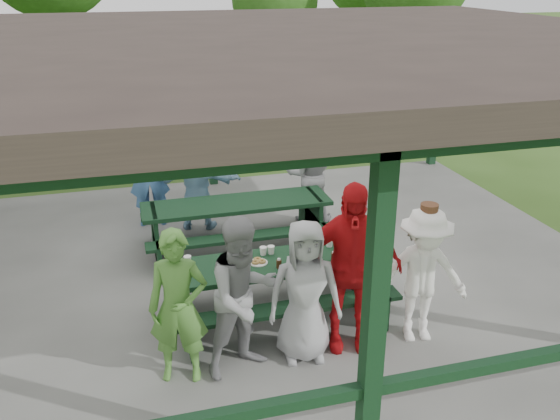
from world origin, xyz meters
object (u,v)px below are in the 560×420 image
object	(u,v)px
contestant_white_fedora	(422,276)
farm_trailer	(123,108)
contestant_grey_left	(244,297)
spectator_lblue	(197,184)
spectator_grey	(309,174)
contestant_red	(349,267)
spectator_blue	(148,173)
picnic_table_far	(237,219)
contestant_grey_mid	(305,291)
contestant_green	(178,307)
pickup_truck	(273,95)
picnic_table_near	(278,281)

from	to	relation	value
contestant_white_fedora	farm_trailer	size ratio (longest dim) A/B	0.41
contestant_grey_left	spectator_lblue	bearing A→B (deg)	69.88
contestant_grey_left	spectator_grey	xyz separation A→B (m)	(1.89, 3.65, -0.05)
contestant_red	spectator_lblue	xyz separation A→B (m)	(-1.14, 3.71, -0.22)
spectator_lblue	spectator_blue	xyz separation A→B (m)	(-0.74, 0.34, 0.14)
picnic_table_far	contestant_red	bearing A→B (deg)	-76.30
contestant_grey_mid	contestant_red	distance (m)	0.56
contestant_green	contestant_red	xyz separation A→B (m)	(1.86, 0.09, 0.14)
contestant_grey_mid	pickup_truck	bearing A→B (deg)	84.54
contestant_grey_mid	spectator_grey	world-z (taller)	spectator_grey
spectator_blue	farm_trailer	xyz separation A→B (m)	(-0.25, 6.39, -0.30)
contestant_green	contestant_grey_mid	distance (m)	1.33
contestant_grey_mid	pickup_truck	size ratio (longest dim) A/B	0.28
pickup_truck	farm_trailer	size ratio (longest dim) A/B	1.39
spectator_blue	contestant_grey_left	bearing A→B (deg)	102.88
contestant_green	picnic_table_far	bearing A→B (deg)	80.68
picnic_table_far	farm_trailer	distance (m)	7.79
farm_trailer	spectator_lblue	bearing A→B (deg)	-91.31
contestant_grey_left	pickup_truck	distance (m)	11.29
contestant_white_fedora	contestant_green	bearing A→B (deg)	-170.73
farm_trailer	contestant_grey_left	bearing A→B (deg)	-94.61
spectator_grey	pickup_truck	distance (m)	7.30
spectator_grey	contestant_grey_mid	bearing A→B (deg)	84.21
contestant_green	pickup_truck	distance (m)	11.47
contestant_grey_mid	spectator_lblue	bearing A→B (deg)	106.73
contestant_grey_mid	spectator_blue	world-z (taller)	spectator_blue
spectator_grey	farm_trailer	distance (m)	7.46
picnic_table_far	spectator_grey	xyz separation A→B (m)	(1.38, 0.75, 0.34)
contestant_red	spectator_blue	world-z (taller)	contestant_red
contestant_red	spectator_blue	distance (m)	4.46
picnic_table_far	picnic_table_near	bearing A→B (deg)	-87.43
pickup_truck	contestant_grey_mid	bearing A→B (deg)	-177.67
spectator_lblue	spectator_grey	distance (m)	1.85
picnic_table_far	contestant_red	world-z (taller)	contestant_red
picnic_table_near	farm_trailer	size ratio (longest dim) A/B	0.65
picnic_table_far	spectator_grey	world-z (taller)	spectator_grey
contestant_grey_left	pickup_truck	bearing A→B (deg)	54.37
pickup_truck	spectator_blue	bearing A→B (deg)	165.38
picnic_table_far	contestant_grey_left	bearing A→B (deg)	-100.01
contestant_white_fedora	spectator_lblue	world-z (taller)	contestant_white_fedora
contestant_red	contestant_white_fedora	bearing A→B (deg)	7.52
contestant_grey_left	spectator_grey	size ratio (longest dim) A/B	1.06
picnic_table_far	pickup_truck	distance (m)	8.37
picnic_table_near	contestant_green	world-z (taller)	contestant_green
spectator_lblue	spectator_blue	world-z (taller)	spectator_blue
picnic_table_near	spectator_blue	xyz separation A→B (m)	(-1.28, 3.27, 0.42)
contestant_white_fedora	picnic_table_far	bearing A→B (deg)	127.26
spectator_blue	pickup_truck	size ratio (longest dim) A/B	0.32
contestant_grey_mid	spectator_blue	bearing A→B (deg)	115.65
picnic_table_far	spectator_blue	xyz separation A→B (m)	(-1.19, 1.27, 0.42)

